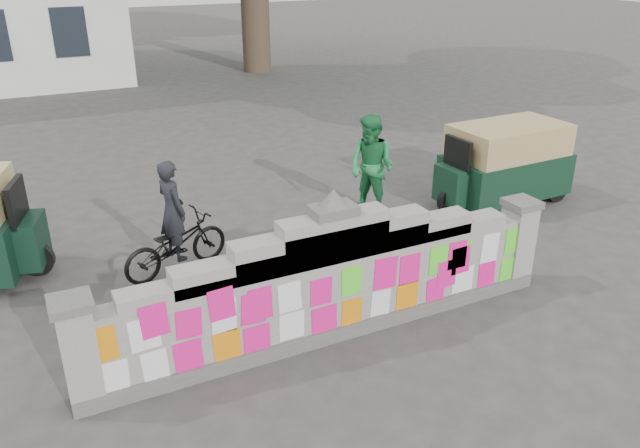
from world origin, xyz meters
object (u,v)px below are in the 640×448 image
Objects in this scene: pedestrian at (371,167)px; rickshaw_right at (503,162)px; cyclist_rider at (174,226)px; cyclist_bike at (176,245)px.

rickshaw_right is (2.64, -0.54, -0.15)m from pedestrian.
pedestrian is at bearing -97.25° from cyclist_rider.
cyclist_rider is 0.82× the size of pedestrian.
pedestrian reaches higher than rickshaw_right.
rickshaw_right is at bearing -105.67° from cyclist_rider.
cyclist_bike is 0.92× the size of pedestrian.
cyclist_bike is 3.87m from pedestrian.
cyclist_rider is at bearing -0.00° from cyclist_bike.
cyclist_rider is 6.44m from rickshaw_right.
pedestrian is 2.70m from rickshaw_right.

